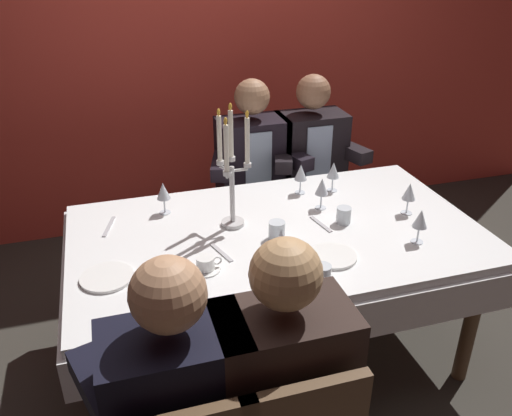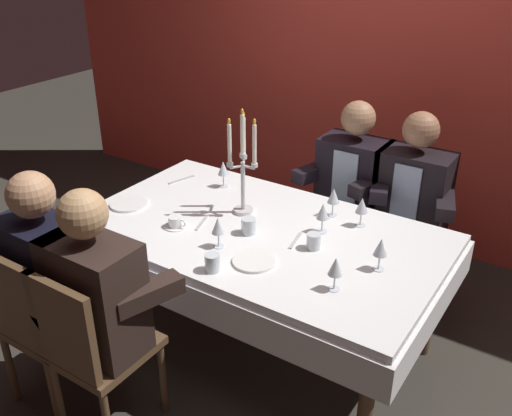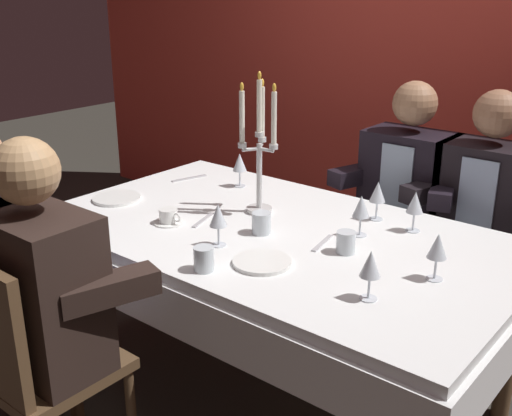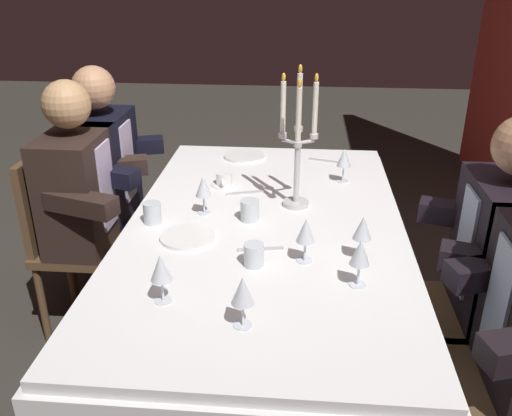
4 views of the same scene
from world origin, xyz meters
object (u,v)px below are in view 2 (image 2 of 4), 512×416
Objects in this scene: water_tumbler_1 at (212,263)px; seated_diner_0 at (45,273)px; wine_glass_2 at (381,248)px; candelabra at (243,168)px; water_tumbler_0 at (314,241)px; dinner_plate_0 at (129,204)px; dinner_plate_1 at (254,261)px; wine_glass_0 at (223,169)px; wine_glass_4 at (333,196)px; coffee_cup_0 at (176,222)px; seated_diner_2 at (353,179)px; wine_glass_1 at (218,226)px; dining_table at (259,249)px; wine_glass_6 at (362,206)px; seated_diner_3 at (413,193)px; seated_diner_1 at (94,296)px; water_tumbler_2 at (249,226)px; wine_glass_3 at (336,267)px; wine_glass_5 at (323,212)px.

seated_diner_0 is at bearing -145.72° from water_tumbler_1.
wine_glass_2 reaches higher than water_tumbler_1.
water_tumbler_0 is (0.51, -0.13, -0.23)m from candelabra.
dinner_plate_0 is 1.03× the size of dinner_plate_1.
wine_glass_0 is at bearing 58.81° from dinner_plate_0.
wine_glass_4 reaches higher than coffee_cup_0.
wine_glass_4 is 2.01× the size of water_tumbler_0.
water_tumbler_1 is 0.07× the size of seated_diner_2.
coffee_cup_0 is (-0.31, 0.04, -0.09)m from wine_glass_1.
wine_glass_0 is at bearing 123.08° from water_tumbler_1.
wine_glass_6 is at bearing 38.05° from dining_table.
seated_diner_3 is at bearing 28.88° from wine_glass_0.
wine_glass_2 is 1.24× the size of coffee_cup_0.
wine_glass_0 is at bearing 99.10° from seated_diner_1.
dining_table is at bearing 67.85° from water_tumbler_2.
wine_glass_4 is 0.56m from seated_diner_2.
wine_glass_2 is at bearing -8.95° from candelabra.
wine_glass_2 is 0.56m from wine_glass_4.
wine_glass_4 and wine_glass_6 have the same top height.
wine_glass_3 is (1.05, -0.61, -0.00)m from wine_glass_0.
coffee_cup_0 reaches higher than dining_table.
candelabra is 0.39m from wine_glass_0.
wine_glass_2 reaches higher than water_tumbler_0.
wine_glass_2 is 0.13× the size of seated_diner_1.
water_tumbler_0 is at bearing 54.93° from seated_diner_1.
wine_glass_3 is at bearing -27.56° from candelabra.
dinner_plate_0 is 0.17× the size of seated_diner_2.
wine_glass_3 is 1.00× the size of wine_glass_6.
dinner_plate_1 is at bearing -6.85° from coffee_cup_0.
dinner_plate_1 is at bearing -106.54° from wine_glass_5.
seated_diner_2 is at bearing 80.42° from water_tumbler_2.
wine_glass_2 and wine_glass_4 have the same top height.
wine_glass_3 is 0.96m from coffee_cup_0.
water_tumbler_0 is (-0.34, 0.00, -0.07)m from wine_glass_2.
coffee_cup_0 is (-0.96, 0.06, -0.09)m from wine_glass_3.
seated_diner_2 is at bearing 120.83° from wine_glass_2.
water_tumbler_1 reaches higher than dining_table.
water_tumbler_1 reaches higher than coffee_cup_0.
wine_glass_3 reaches higher than dining_table.
dining_table is at bearing 29.45° from coffee_cup_0.
seated_diner_2 is at bearing 117.72° from wine_glass_6.
seated_diner_2 is at bearing 85.61° from water_tumbler_1.
dinner_plate_0 is at bearing 172.63° from wine_glass_1.
wine_glass_6 is 0.13× the size of seated_diner_2.
wine_glass_1 reaches higher than coffee_cup_0.
water_tumbler_0 is at bearing 7.81° from water_tumbler_2.
water_tumbler_1 is at bearing -105.05° from wine_glass_4.
dinner_plate_1 is at bearing -44.37° from wine_glass_0.
dining_table is 0.47m from coffee_cup_0.
water_tumbler_0 reaches higher than dinner_plate_1.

